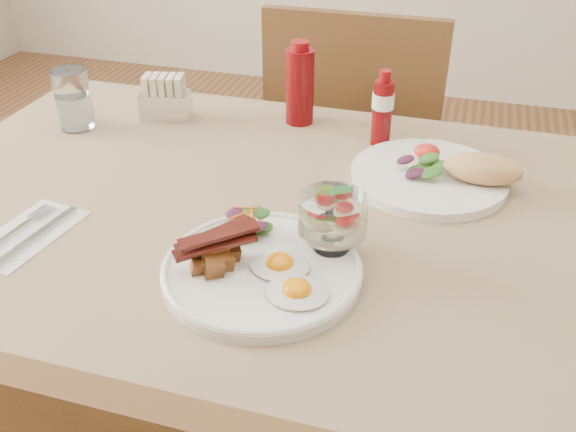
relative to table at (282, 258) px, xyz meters
name	(u,v)px	position (x,y,z in m)	size (l,w,h in m)	color
table	(282,258)	(0.00, 0.00, 0.00)	(1.33, 0.88, 0.75)	brown
chair_far	(355,157)	(0.00, 0.66, -0.14)	(0.42, 0.42, 0.93)	brown
main_plate	(262,271)	(0.02, -0.16, 0.10)	(0.28, 0.28, 0.02)	white
fried_eggs	(288,277)	(0.07, -0.18, 0.11)	(0.14, 0.14, 0.02)	silver
bacon_potato_pile	(215,250)	(-0.04, -0.18, 0.13)	(0.11, 0.10, 0.05)	brown
side_salad	(249,224)	(-0.02, -0.09, 0.12)	(0.08, 0.07, 0.04)	#174612
fruit_cup	(333,215)	(0.10, -0.09, 0.16)	(0.10, 0.10, 0.10)	white
second_plate	(442,174)	(0.24, 0.17, 0.11)	(0.30, 0.27, 0.07)	white
ketchup_bottle	(300,85)	(-0.07, 0.35, 0.17)	(0.07, 0.07, 0.17)	#5A0508
hot_sauce_bottle	(382,109)	(0.11, 0.30, 0.16)	(0.05, 0.05, 0.15)	#5A0508
sugar_caddy	(165,100)	(-0.34, 0.29, 0.13)	(0.11, 0.08, 0.09)	silver
water_glass	(74,103)	(-0.50, 0.20, 0.14)	(0.07, 0.07, 0.12)	white
napkin_cutlery	(27,234)	(-0.36, -0.17, 0.09)	(0.12, 0.19, 0.01)	silver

